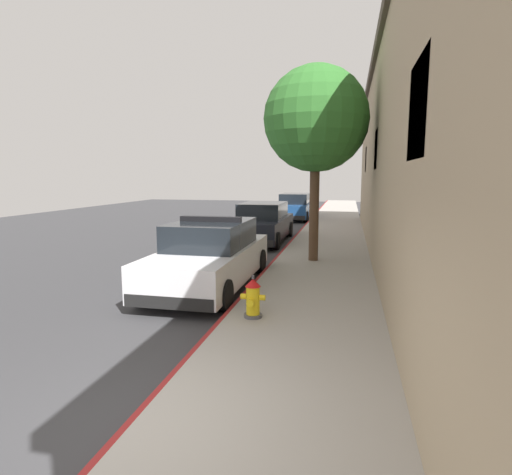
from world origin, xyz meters
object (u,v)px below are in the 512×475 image
police_cruiser (210,256)px  street_tree (316,120)px  parked_car_silver_ahead (263,223)px  fire_hydrant (253,298)px  parked_car_dark_far (295,207)px

police_cruiser → street_tree: size_ratio=0.87×
police_cruiser → parked_car_silver_ahead: size_ratio=1.00×
parked_car_silver_ahead → fire_hydrant: bearing=-79.5°
fire_hydrant → street_tree: bearing=83.4°
police_cruiser → street_tree: bearing=53.5°
parked_car_dark_far → parked_car_silver_ahead: bearing=-91.0°
parked_car_silver_ahead → fire_hydrant: 9.59m
parked_car_dark_far → fire_hydrant: (1.59, -18.48, -0.24)m
street_tree → police_cruiser: bearing=-126.5°
fire_hydrant → police_cruiser: bearing=123.7°
street_tree → parked_car_silver_ahead: bearing=120.2°
parked_car_silver_ahead → street_tree: size_ratio=0.87×
police_cruiser → fire_hydrant: 2.86m
parked_car_dark_far → fire_hydrant: parked_car_dark_far is taller
parked_car_dark_far → street_tree: (2.21, -13.13, 3.47)m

